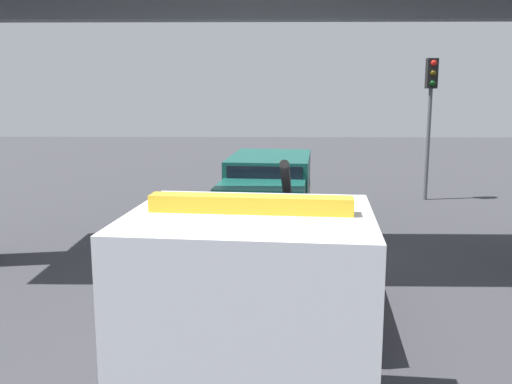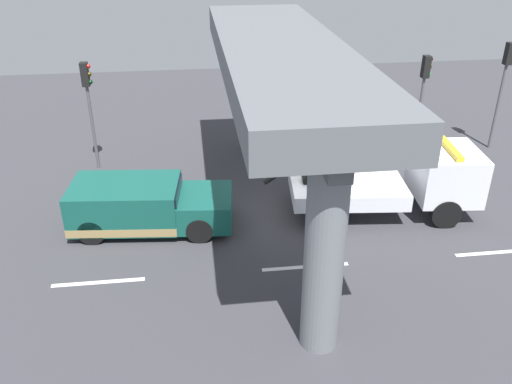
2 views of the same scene
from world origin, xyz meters
TOP-DOWN VIEW (x-y plane):
  - ground_plane at (0.00, 0.00)m, footprint 60.00×40.00m
  - lane_stripe_west at (-6.00, -2.92)m, footprint 2.60×0.16m
  - lane_stripe_mid at (0.00, -2.92)m, footprint 2.60×0.16m
  - lane_stripe_east at (6.00, -2.92)m, footprint 2.60×0.16m
  - tow_truck_white at (3.98, -0.07)m, footprint 7.34×2.96m
  - towed_van_green at (-4.81, 0.01)m, footprint 5.38×2.66m
  - overpass_structure at (-0.33, 0.00)m, footprint 3.60×13.99m
  - traffic_light_near at (-6.98, 4.95)m, footprint 0.39×0.32m
  - traffic_light_far at (6.52, 4.95)m, footprint 0.39×0.32m
  - traffic_light_mid at (10.02, 4.95)m, footprint 0.39×0.32m

SIDE VIEW (x-z plane):
  - ground_plane at x=0.00m, z-range -0.10..0.00m
  - lane_stripe_west at x=-6.00m, z-range 0.00..0.01m
  - lane_stripe_mid at x=0.00m, z-range 0.00..0.01m
  - lane_stripe_east at x=6.00m, z-range 0.00..0.01m
  - towed_van_green at x=-4.81m, z-range -0.01..1.57m
  - tow_truck_white at x=3.98m, z-range -0.03..2.43m
  - traffic_light_far at x=6.52m, z-range 0.96..5.16m
  - traffic_light_near at x=-6.98m, z-range 0.99..5.34m
  - traffic_light_mid at x=10.02m, z-range 1.04..5.66m
  - overpass_structure at x=-0.33m, z-range 2.05..8.02m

